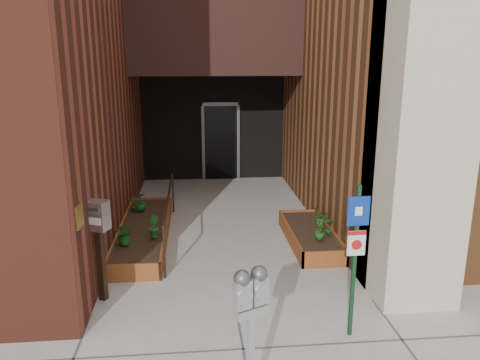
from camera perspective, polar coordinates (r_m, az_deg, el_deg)
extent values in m
plane|color=#9E9991|center=(6.86, -0.51, -15.20)|extent=(80.00, 80.00, 0.00)
cube|color=#BEB092|center=(6.95, 20.79, 3.66)|extent=(1.10, 1.20, 4.40)
cube|color=black|center=(11.94, -3.17, 17.52)|extent=(4.20, 2.00, 2.00)
cube|color=black|center=(13.46, -3.27, 6.54)|extent=(4.00, 0.30, 3.00)
cube|color=black|center=(13.37, -2.35, 4.54)|extent=(0.90, 0.06, 2.10)
cube|color=#B79338|center=(6.21, -19.03, -4.12)|extent=(0.04, 0.30, 0.30)
cube|color=brown|center=(7.65, -12.99, -10.97)|extent=(0.90, 0.04, 0.30)
cube|color=brown|center=(10.95, -10.69, -2.88)|extent=(0.90, 0.04, 0.30)
cube|color=brown|center=(9.34, -14.26, -6.23)|extent=(0.04, 3.60, 0.30)
cube|color=brown|center=(9.24, -8.96, -6.17)|extent=(0.04, 3.60, 0.30)
cube|color=black|center=(9.28, -11.62, -6.32)|extent=(0.82, 3.52, 0.26)
cube|color=brown|center=(8.04, 10.37, -9.51)|extent=(0.80, 0.04, 0.30)
cube|color=brown|center=(9.99, 7.05, -4.48)|extent=(0.80, 0.04, 0.30)
cube|color=brown|center=(8.92, 6.13, -6.84)|extent=(0.04, 2.20, 0.30)
cube|color=brown|center=(9.10, 10.86, -6.59)|extent=(0.04, 2.20, 0.30)
cube|color=black|center=(9.01, 8.51, -6.84)|extent=(0.72, 2.12, 0.26)
cylinder|color=black|center=(7.55, -9.24, -8.63)|extent=(0.04, 0.04, 0.90)
cylinder|color=black|center=(10.66, -8.17, -1.58)|extent=(0.04, 0.04, 0.90)
cylinder|color=black|center=(8.95, -8.72, -1.91)|extent=(0.04, 3.30, 0.04)
cube|color=#ABABAE|center=(4.55, 1.29, -15.63)|extent=(0.35, 0.25, 0.09)
cube|color=#ABABAE|center=(4.42, 0.26, -13.77)|extent=(0.19, 0.17, 0.28)
sphere|color=#59595B|center=(4.34, 0.27, -11.90)|extent=(0.16, 0.16, 0.16)
cube|color=white|center=(4.37, 0.65, -13.83)|extent=(0.09, 0.05, 0.05)
cube|color=#B21414|center=(4.41, 0.65, -14.81)|extent=(0.09, 0.05, 0.03)
cube|color=#ABABAE|center=(4.50, 2.32, -13.20)|extent=(0.19, 0.17, 0.28)
sphere|color=#59595B|center=(4.43, 2.35, -11.35)|extent=(0.16, 0.16, 0.16)
cube|color=white|center=(4.45, 2.73, -13.24)|extent=(0.09, 0.05, 0.05)
cube|color=#B21414|center=(4.49, 2.71, -14.21)|extent=(0.09, 0.05, 0.03)
cube|color=#13351B|center=(5.96, 13.75, -9.79)|extent=(0.05, 0.05, 1.98)
cube|color=navy|center=(5.69, 14.26, -3.69)|extent=(0.27, 0.03, 0.36)
cube|color=white|center=(5.69, 14.27, -3.70)|extent=(0.09, 0.01, 0.11)
cube|color=white|center=(5.83, 14.00, -7.47)|extent=(0.23, 0.03, 0.32)
cube|color=#B21414|center=(5.78, 14.10, -6.29)|extent=(0.23, 0.02, 0.05)
cylinder|color=#B21414|center=(5.83, 14.03, -7.68)|extent=(0.13, 0.02, 0.13)
cube|color=black|center=(7.08, -16.56, -9.86)|extent=(0.13, 0.13, 1.09)
cube|color=#BBBBBD|center=(6.81, -17.01, -4.14)|extent=(0.36, 0.32, 0.42)
cube|color=#59595B|center=(6.69, -17.63, -3.47)|extent=(0.21, 0.09, 0.04)
cube|color=white|center=(6.74, -17.52, -4.83)|extent=(0.22, 0.10, 0.10)
imported|color=#1A5B1A|center=(8.32, -13.87, -6.29)|extent=(0.42, 0.42, 0.39)
imported|color=#1F5D1A|center=(8.52, -10.55, -5.58)|extent=(0.28, 0.28, 0.40)
imported|color=#17511C|center=(10.01, -12.03, -2.60)|extent=(0.30, 0.30, 0.38)
imported|color=#1E5919|center=(10.04, -12.92, -2.76)|extent=(0.23, 0.23, 0.33)
imported|color=#1C4F16|center=(8.40, 9.71, -6.08)|extent=(0.26, 0.26, 0.33)
imported|color=#164F19|center=(8.63, 10.80, -5.58)|extent=(0.23, 0.23, 0.33)
imported|color=#245418|center=(9.13, 9.84, -4.37)|extent=(0.38, 0.38, 0.33)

